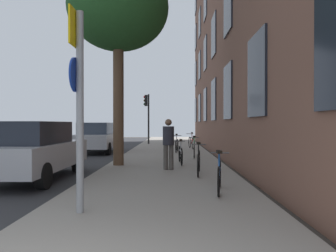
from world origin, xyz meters
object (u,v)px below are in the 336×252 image
at_px(tree_near, 118,9).
at_px(bicycle_0, 219,175).
at_px(sign_post, 78,94).
at_px(traffic_light, 147,110).
at_px(pedestrian_0, 168,141).
at_px(car_0, 34,150).
at_px(bicycle_3, 194,149).
at_px(bicycle_2, 181,154).
at_px(bicycle_5, 191,142).
at_px(bicycle_1, 199,162).
at_px(bicycle_4, 177,145).
at_px(car_1, 97,137).

xyz_separation_m(tree_near, bicycle_0, (2.89, -4.44, -5.12)).
relative_size(sign_post, traffic_light, 0.92).
relative_size(pedestrian_0, car_0, 0.37).
bearing_deg(tree_near, pedestrian_0, -32.44).
distance_m(bicycle_3, car_0, 7.06).
distance_m(bicycle_2, bicycle_5, 7.25).
height_order(sign_post, bicycle_1, sign_post).
xyz_separation_m(bicycle_2, bicycle_5, (0.82, 7.20, 0.03)).
xyz_separation_m(traffic_light, pedestrian_0, (1.70, -13.26, -1.55)).
relative_size(bicycle_3, bicycle_5, 0.99).
bearing_deg(bicycle_1, bicycle_2, 100.81).
bearing_deg(pedestrian_0, bicycle_4, 86.77).
distance_m(bicycle_0, bicycle_3, 7.20).
bearing_deg(bicycle_1, sign_post, -119.48).
relative_size(tree_near, bicycle_5, 4.13).
xyz_separation_m(traffic_light, bicycle_3, (2.78, -9.38, -2.10)).
height_order(bicycle_0, pedestrian_0, pedestrian_0).
bearing_deg(bicycle_5, pedestrian_0, -98.15).
xyz_separation_m(sign_post, bicycle_3, (2.49, 8.85, -1.58)).
xyz_separation_m(bicycle_3, pedestrian_0, (-1.08, -3.88, 0.55)).
bearing_deg(car_0, bicycle_1, 4.31).
distance_m(sign_post, bicycle_2, 6.89).
bearing_deg(sign_post, car_0, 122.12).
xyz_separation_m(sign_post, bicycle_0, (2.53, 1.65, -1.60)).
relative_size(sign_post, car_1, 0.79).
height_order(bicycle_4, pedestrian_0, pedestrian_0).
bearing_deg(car_1, bicycle_4, -11.50).
relative_size(bicycle_2, bicycle_5, 0.99).
bearing_deg(traffic_light, bicycle_0, -80.33).
xyz_separation_m(tree_near, bicycle_4, (2.12, 5.16, -5.10)).
bearing_deg(sign_post, pedestrian_0, 74.15).
relative_size(bicycle_2, bicycle_3, 1.00).
height_order(traffic_light, bicycle_4, traffic_light).
bearing_deg(bicycle_2, car_1, 127.40).
height_order(bicycle_0, bicycle_3, bicycle_3).
bearing_deg(traffic_light, pedestrian_0, -82.70).
height_order(tree_near, bicycle_0, tree_near).
height_order(traffic_light, pedestrian_0, traffic_light).
bearing_deg(bicycle_4, bicycle_5, 69.65).
bearing_deg(bicycle_5, car_0, -116.58).
xyz_separation_m(bicycle_2, car_1, (-4.34, 5.67, 0.37)).
relative_size(traffic_light, bicycle_4, 2.23).
bearing_deg(car_0, sign_post, -57.88).
bearing_deg(car_0, bicycle_0, -22.90).
height_order(bicycle_2, car_0, car_0).
height_order(tree_near, car_1, tree_near).
bearing_deg(bicycle_3, sign_post, -105.69).
relative_size(bicycle_1, bicycle_5, 1.02).
bearing_deg(bicycle_5, tree_near, -111.74).
height_order(sign_post, bicycle_0, sign_post).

